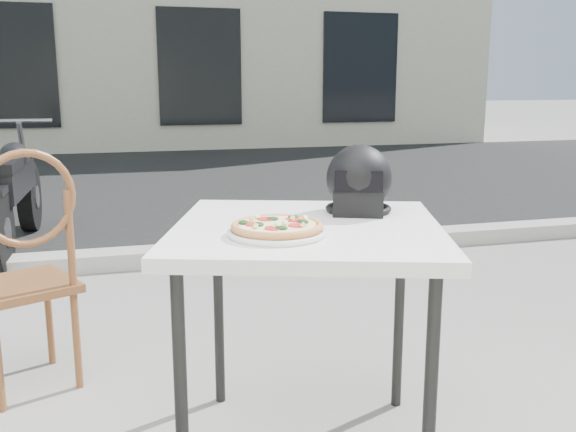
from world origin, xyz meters
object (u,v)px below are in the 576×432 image
object	(u,v)px
plate	(277,233)
pizza	(277,226)
motorcycle	(14,195)
cafe_chair_main	(24,260)
cafe_table_main	(307,247)
helmet	(359,183)

from	to	relation	value
plate	pizza	distance (m)	0.02
pizza	motorcycle	world-z (taller)	motorcycle
pizza	cafe_chair_main	world-z (taller)	cafe_chair_main
cafe_table_main	pizza	bearing A→B (deg)	-138.18
plate	cafe_chair_main	world-z (taller)	cafe_chair_main
cafe_table_main	pizza	size ratio (longest dim) A/B	3.06
plate	motorcycle	world-z (taller)	motorcycle
cafe_table_main	pizza	world-z (taller)	pizza
cafe_table_main	cafe_chair_main	bearing A→B (deg)	142.75
plate	motorcycle	distance (m)	3.73
cafe_table_main	cafe_chair_main	world-z (taller)	cafe_chair_main
cafe_table_main	pizza	distance (m)	0.21
pizza	plate	bearing A→B (deg)	-87.86
pizza	motorcycle	distance (m)	3.74
cafe_table_main	cafe_chair_main	size ratio (longest dim) A/B	1.06
plate	cafe_chair_main	distance (m)	1.26
pizza	motorcycle	size ratio (longest dim) A/B	0.18
cafe_chair_main	cafe_table_main	bearing A→B (deg)	117.99
pizza	cafe_chair_main	xyz separation A→B (m)	(-0.86, 0.88, -0.29)
pizza	helmet	world-z (taller)	helmet
pizza	cafe_chair_main	size ratio (longest dim) A/B	0.35
cafe_table_main	helmet	size ratio (longest dim) A/B	3.47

